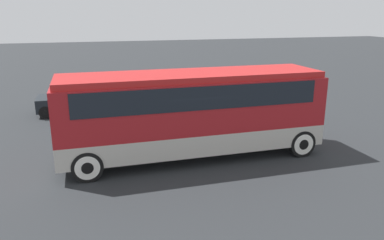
% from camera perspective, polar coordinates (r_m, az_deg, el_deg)
% --- Properties ---
extents(ground_plane, '(120.00, 120.00, 0.00)m').
position_cam_1_polar(ground_plane, '(14.11, 0.00, -5.57)').
color(ground_plane, '#26282B').
extents(tour_bus, '(9.52, 2.55, 3.16)m').
position_cam_1_polar(tour_bus, '(13.55, 0.39, 1.95)').
color(tour_bus, '#B7B2A8').
rests_on(tour_bus, ground_plane).
extents(parked_car_near, '(4.11, 1.89, 1.47)m').
position_cam_1_polar(parked_car_near, '(21.02, -17.14, 3.06)').
color(parked_car_near, black).
rests_on(parked_car_near, ground_plane).
extents(parked_car_mid, '(4.12, 1.97, 1.38)m').
position_cam_1_polar(parked_car_mid, '(19.97, -6.44, 2.90)').
color(parked_car_mid, '#7A6B5B').
rests_on(parked_car_mid, ground_plane).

